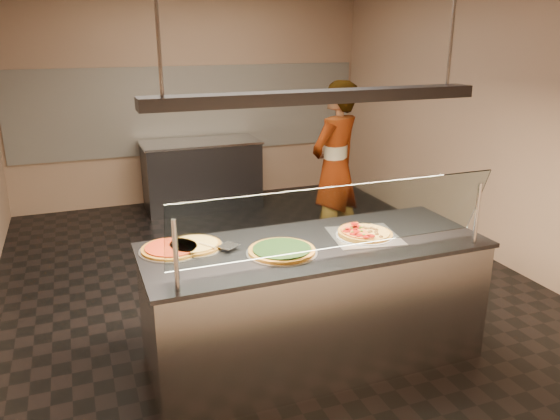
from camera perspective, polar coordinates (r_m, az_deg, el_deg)
name	(u,v)px	position (r m, az deg, el deg)	size (l,w,h in m)	color
ground	(262,280)	(5.49, -1.85, -7.32)	(5.00, 6.00, 0.02)	black
wall_back	(191,95)	(7.91, -9.28, 11.77)	(5.00, 0.02, 3.00)	tan
wall_front	(492,244)	(2.47, 21.31, -3.33)	(5.00, 0.02, 3.00)	tan
wall_right	(483,115)	(6.29, 20.44, 9.27)	(0.02, 6.00, 3.00)	tan
tile_band	(192,110)	(7.90, -9.16, 10.31)	(4.90, 0.02, 1.20)	silver
serving_counter	(314,302)	(4.06, 3.55, -9.59)	(2.43, 0.94, 0.93)	#B7B7BC
sneeze_guard	(338,219)	(3.47, 6.12, -0.90)	(2.19, 0.18, 0.54)	#B7B7BC
perforated_tray	(364,235)	(4.03, 8.82, -2.62)	(0.55, 0.55, 0.01)	silver
half_pizza_pepperoni	(353,233)	(3.98, 7.65, -2.42)	(0.26, 0.42, 0.05)	brown
half_pizza_sausage	(376,231)	(4.07, 9.98, -2.18)	(0.26, 0.42, 0.04)	brown
pizza_spinach	(282,250)	(3.69, 0.18, -4.23)	(0.49, 0.49, 0.03)	silver
pizza_cheese	(194,245)	(3.83, -9.00, -3.62)	(0.41, 0.41, 0.03)	silver
pizza_tomato	(171,249)	(3.80, -11.32, -3.97)	(0.43, 0.43, 0.03)	silver
pizza_spatula	(216,245)	(3.76, -6.70, -3.68)	(0.27, 0.19, 0.02)	#B7B7BC
prep_table	(202,174)	(7.65, -8.18, 3.72)	(1.59, 0.74, 0.93)	#323237
worker	(335,167)	(6.01, 5.77, 4.45)	(0.68, 0.45, 1.87)	#3C3A40
heat_lamp_housing	(318,97)	(3.61, 4.01, 11.73)	(2.30, 0.18, 0.08)	#323237
lamp_rod_left	(156,4)	(3.30, -12.82, 20.22)	(0.02, 0.02, 1.01)	#B7B7BC
lamp_rod_right	(454,9)	(4.11, 17.73, 19.36)	(0.02, 0.02, 1.01)	#B7B7BC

